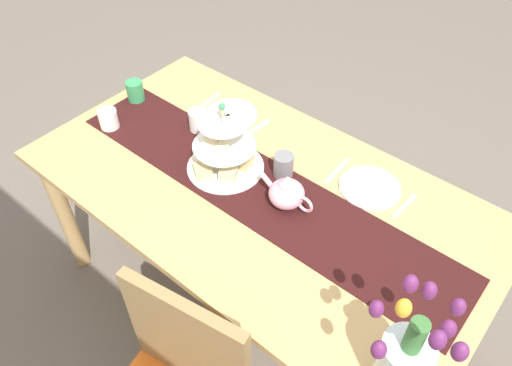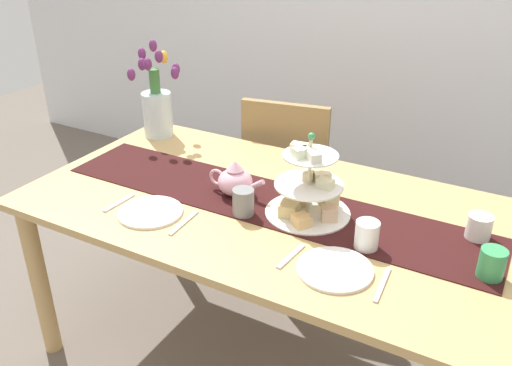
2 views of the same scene
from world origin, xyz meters
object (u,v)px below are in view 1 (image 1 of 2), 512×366
Objects in this scene: tulip_vase at (405,359)px; mug_white_text at (198,120)px; dinner_plate_right at (231,115)px; fork_right at (257,128)px; cream_jug at (109,119)px; fork_left at (404,206)px; dinner_plate_left at (370,187)px; tiered_cake_stand at (224,152)px; mug_grey at (283,165)px; knife_left at (337,171)px; teapot at (287,193)px; dining_table at (259,205)px; knife_right at (207,102)px; mug_orange at (135,91)px.

tulip_vase is 4.54× the size of mug_white_text.
fork_right is at bearing 180.00° from dinner_plate_right.
mug_white_text reaches higher than cream_jug.
cream_jug is 0.62m from fork_right.
tulip_vase is 2.88× the size of fork_left.
tiered_cake_stand is at bearing 28.50° from dinner_plate_left.
mug_grey is (-0.20, -0.11, -0.03)m from tiered_cake_stand.
fork_right is (0.41, 0.00, 0.00)m from knife_left.
teapot reaches higher than dinner_plate_left.
tiered_cake_stand is 3.20× the size of mug_grey.
teapot reaches higher than mug_grey.
tulip_vase is at bearing 148.16° from mug_grey.
teapot is 0.85m from cream_jug.
mug_grey is (0.44, 0.15, 0.05)m from fork_left.
cream_jug is (0.72, 0.13, 0.14)m from dining_table.
mug_white_text is (-0.10, 0.16, 0.04)m from knife_right.
dinner_plate_left is 1.35× the size of knife_left.
dinner_plate_left is (-0.32, -0.26, 0.10)m from dining_table.
knife_left is at bearing -142.33° from tiered_cake_stand.
tiered_cake_stand reaches higher than fork_left.
dining_table is at bearing 29.60° from fork_left.
knife_left is (0.29, 0.00, 0.00)m from fork_left.
tiered_cake_stand is 0.70× the size of tulip_vase.
dinner_plate_left is at bearing -152.58° from mug_grey.
mug_orange is at bearing 18.91° from fork_right.
fork_left is (-0.47, -0.26, 0.10)m from dining_table.
cream_jug is at bearing 10.00° from dining_table.
mug_grey reaches higher than dinner_plate_left.
fork_right is 1.58× the size of mug_grey.
mug_orange reaches higher than cream_jug.
teapot is 1.59× the size of fork_left.
mug_grey reaches higher than dinner_plate_right.
dinner_plate_left is 0.55m from fork_right.
cream_jug is 0.50× the size of knife_right.
tulip_vase is 1.29m from dinner_plate_right.
knife_left and knife_right have the same top height.
tiered_cake_stand is at bearing 22.72° from fork_left.
mug_grey is at bearing 164.54° from knife_right.
tulip_vase is at bearing 151.93° from dinner_plate_right.
mug_orange is at bearing 2.61° from mug_grey.
teapot is at bearing 80.20° from knife_left.
tulip_vase is 1.49m from cream_jug.
cream_jug is 0.37× the size of dinner_plate_right.
knife_left is at bearing 0.00° from dinner_plate_left.
tulip_vase is 0.75m from dinner_plate_left.
dinner_plate_left reaches higher than dining_table.
tulip_vase is at bearing 164.93° from mug_orange.
tulip_vase is 5.08× the size of cream_jug.
fork_left is at bearing -160.87° from mug_grey.
fork_right is at bearing 180.00° from knife_right.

